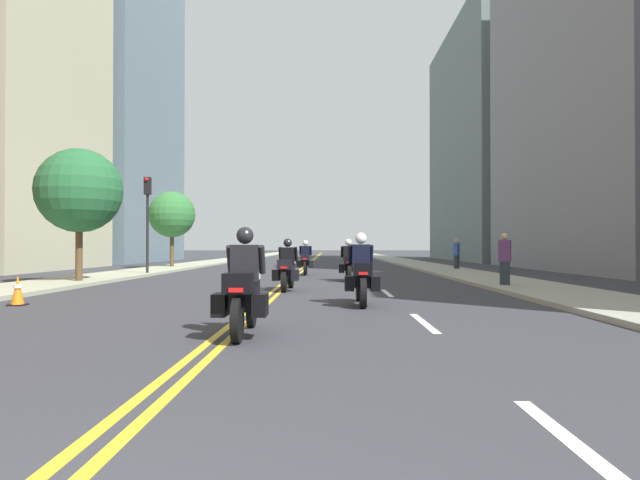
# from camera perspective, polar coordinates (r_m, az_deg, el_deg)

# --- Properties ---
(ground_plane) EXTENTS (264.00, 264.00, 0.00)m
(ground_plane) POSITION_cam_1_polar(r_m,az_deg,el_deg) (49.54, -0.84, -2.20)
(ground_plane) COLOR #323339
(sidewalk_left) EXTENTS (2.86, 144.00, 0.12)m
(sidewalk_left) POSITION_cam_1_polar(r_m,az_deg,el_deg) (50.39, -9.76, -2.10)
(sidewalk_left) COLOR #9FA68B
(sidewalk_left) RESTS_ON ground
(sidewalk_right) EXTENTS (2.86, 144.00, 0.12)m
(sidewalk_right) POSITION_cam_1_polar(r_m,az_deg,el_deg) (49.91, 8.16, -2.12)
(sidewalk_right) COLOR #979989
(sidewalk_right) RESTS_ON ground
(centreline_yellow_inner) EXTENTS (0.12, 132.00, 0.01)m
(centreline_yellow_inner) POSITION_cam_1_polar(r_m,az_deg,el_deg) (49.54, -0.98, -2.20)
(centreline_yellow_inner) COLOR yellow
(centreline_yellow_inner) RESTS_ON ground
(centreline_yellow_outer) EXTENTS (0.12, 132.00, 0.01)m
(centreline_yellow_outer) POSITION_cam_1_polar(r_m,az_deg,el_deg) (49.53, -0.71, -2.20)
(centreline_yellow_outer) COLOR yellow
(centreline_yellow_outer) RESTS_ON ground
(lane_dashes_white) EXTENTS (0.14, 56.40, 0.01)m
(lane_dashes_white) POSITION_cam_1_polar(r_m,az_deg,el_deg) (30.57, 4.04, -3.15)
(lane_dashes_white) COLOR silver
(lane_dashes_white) RESTS_ON ground
(building_right_1) EXTENTS (7.69, 18.50, 22.07)m
(building_right_1) POSITION_cam_1_polar(r_m,az_deg,el_deg) (35.24, 28.06, 15.40)
(building_right_1) COLOR slate
(building_right_1) RESTS_ON ground
(building_left_2) EXTENTS (8.74, 16.23, 27.17)m
(building_left_2) POSITION_cam_1_polar(r_m,az_deg,el_deg) (52.22, -21.11, 12.95)
(building_left_2) COLOR slate
(building_left_2) RESTS_ON ground
(building_right_2) EXTENTS (6.20, 21.41, 22.25)m
(building_right_2) POSITION_cam_1_polar(r_m,az_deg,el_deg) (55.21, 16.65, 9.58)
(building_right_2) COLOR slate
(building_right_2) RESTS_ON ground
(motorcycle_0) EXTENTS (0.76, 2.13, 1.62)m
(motorcycle_0) POSITION_cam_1_polar(r_m,az_deg,el_deg) (8.18, -7.97, -5.30)
(motorcycle_0) COLOR black
(motorcycle_0) RESTS_ON ground
(motorcycle_1) EXTENTS (0.76, 2.22, 1.64)m
(motorcycle_1) POSITION_cam_1_polar(r_m,az_deg,el_deg) (12.35, 4.33, -3.77)
(motorcycle_1) COLOR black
(motorcycle_1) RESTS_ON ground
(motorcycle_2) EXTENTS (0.78, 2.23, 1.57)m
(motorcycle_2) POSITION_cam_1_polar(r_m,az_deg,el_deg) (16.44, -3.45, -3.10)
(motorcycle_2) COLOR black
(motorcycle_2) RESTS_ON ground
(motorcycle_3) EXTENTS (0.76, 2.16, 1.61)m
(motorcycle_3) POSITION_cam_1_polar(r_m,az_deg,el_deg) (20.82, 3.00, -2.56)
(motorcycle_3) COLOR black
(motorcycle_3) RESTS_ON ground
(motorcycle_4) EXTENTS (0.76, 2.14, 1.62)m
(motorcycle_4) POSITION_cam_1_polar(r_m,az_deg,el_deg) (25.29, -1.54, -2.16)
(motorcycle_4) COLOR black
(motorcycle_4) RESTS_ON ground
(traffic_cone_0) EXTENTS (0.34, 0.34, 0.67)m
(traffic_cone_0) POSITION_cam_1_polar(r_m,az_deg,el_deg) (14.03, -29.08, -4.65)
(traffic_cone_0) COLOR black
(traffic_cone_0) RESTS_ON ground
(traffic_light_near) EXTENTS (0.28, 0.38, 4.50)m
(traffic_light_near) POSITION_cam_1_polar(r_m,az_deg,el_deg) (26.22, -17.61, 3.32)
(traffic_light_near) COLOR black
(traffic_light_near) RESTS_ON ground
(pedestrian_0) EXTENTS (0.42, 0.36, 1.75)m
(pedestrian_0) POSITION_cam_1_polar(r_m,az_deg,el_deg) (18.08, 18.77, -1.97)
(pedestrian_0) COLOR #232E35
(pedestrian_0) RESTS_ON ground
(pedestrian_2) EXTENTS (0.39, 0.42, 1.73)m
(pedestrian_2) POSITION_cam_1_polar(r_m,az_deg,el_deg) (30.42, 14.11, -1.47)
(pedestrian_2) COLOR #242B33
(pedestrian_2) RESTS_ON ground
(street_tree_0) EXTENTS (2.77, 2.77, 4.64)m
(street_tree_0) POSITION_cam_1_polar(r_m,az_deg,el_deg) (34.00, -15.24, 2.59)
(street_tree_0) COLOR #483B24
(street_tree_0) RESTS_ON ground
(street_tree_1) EXTENTS (2.96, 2.96, 4.78)m
(street_tree_1) POSITION_cam_1_polar(r_m,az_deg,el_deg) (21.05, -23.88, 4.73)
(street_tree_1) COLOR #503A23
(street_tree_1) RESTS_ON ground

